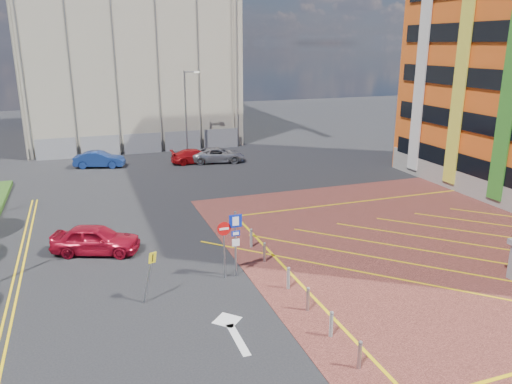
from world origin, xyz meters
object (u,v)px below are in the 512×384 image
car_blue_back (99,159)px  lamp_back (187,110)px  sign_cluster (231,238)px  car_red_left (96,239)px  car_red_back (195,156)px  car_silver_back (218,155)px  warning_sign (150,271)px

car_blue_back → lamp_back: bearing=-57.7°
sign_cluster → car_red_left: (-5.80, 5.02, -1.19)m
car_red_back → car_silver_back: 2.08m
lamp_back → car_blue_back: 9.55m
car_red_left → car_silver_back: car_red_left is taller
car_red_back → lamp_back: bearing=-0.5°
lamp_back → car_blue_back: bearing=-163.1°
sign_cluster → car_red_back: size_ratio=0.73×
lamp_back → sign_cluster: size_ratio=2.50×
lamp_back → warning_sign: 29.28m
car_red_left → car_red_back: 20.51m
sign_cluster → car_silver_back: bearing=76.1°
lamp_back → sign_cluster: bearing=-98.0°
car_red_left → car_blue_back: bearing=17.5°
lamp_back → sign_cluster: lamp_back is taller
lamp_back → car_red_back: bearing=-92.3°
car_blue_back → car_silver_back: (10.33, -1.59, -0.04)m
car_red_left → car_silver_back: bearing=-11.9°
lamp_back → sign_cluster: 27.38m
lamp_back → car_silver_back: lamp_back is taller
car_silver_back → car_blue_back: bearing=91.8°
warning_sign → car_red_left: size_ratio=0.50×
car_silver_back → car_red_left: bearing=157.8°
lamp_back → sign_cluster: (-3.78, -27.02, -2.41)m
lamp_back → car_red_left: size_ratio=1.79×
car_blue_back → car_red_left: bearing=-167.9°
car_red_left → lamp_back: bearing=-2.6°
lamp_back → car_red_left: 24.26m
lamp_back → car_blue_back: size_ratio=1.87×
car_red_left → warning_sign: bearing=-141.5°
car_red_back → car_red_left: bearing=154.4°
warning_sign → car_red_back: size_ratio=0.51×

